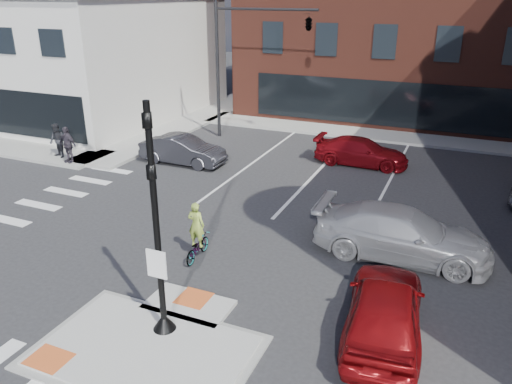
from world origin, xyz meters
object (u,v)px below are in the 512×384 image
at_px(bg_car_dark, 183,150).
at_px(cyclist, 197,240).
at_px(white_pickup, 402,234).
at_px(pedestrian_b, 67,145).
at_px(pedestrian_a, 57,141).
at_px(bg_car_red, 361,152).
at_px(red_sedan, 385,309).

bearing_deg(bg_car_dark, cyclist, -146.36).
distance_m(white_pickup, cyclist, 6.79).
height_order(bg_car_dark, pedestrian_b, pedestrian_b).
bearing_deg(white_pickup, pedestrian_a, 78.77).
bearing_deg(bg_car_red, pedestrian_a, 110.90).
distance_m(bg_car_dark, cyclist, 10.04).
bearing_deg(red_sedan, pedestrian_a, -29.63).
bearing_deg(bg_car_red, cyclist, 166.57).
xyz_separation_m(white_pickup, bg_car_red, (-3.31, 9.00, -0.15)).
xyz_separation_m(bg_car_red, cyclist, (-2.86, -11.84, -0.01)).
relative_size(red_sedan, cyclist, 2.34).
xyz_separation_m(red_sedan, bg_car_dark, (-11.99, 9.97, -0.07)).
bearing_deg(white_pickup, red_sedan, -177.63).
xyz_separation_m(white_pickup, pedestrian_b, (-17.01, 3.00, 0.24)).
distance_m(bg_car_red, pedestrian_a, 15.79).
xyz_separation_m(bg_car_dark, bg_car_red, (8.45, 3.50, -0.05)).
bearing_deg(bg_car_dark, red_sedan, -129.97).
distance_m(pedestrian_a, pedestrian_b, 1.14).
relative_size(bg_car_red, pedestrian_a, 2.61).
bearing_deg(bg_car_dark, white_pickup, -115.28).
xyz_separation_m(white_pickup, cyclist, (-6.17, -2.84, -0.16)).
height_order(white_pickup, pedestrian_a, pedestrian_a).
xyz_separation_m(red_sedan, white_pickup, (-0.23, 4.47, 0.03)).
bearing_deg(cyclist, white_pickup, -158.80).
distance_m(red_sedan, cyclist, 6.60).
relative_size(bg_car_dark, pedestrian_a, 2.46).
xyz_separation_m(red_sedan, pedestrian_b, (-17.23, 7.47, 0.28)).
relative_size(bg_car_red, cyclist, 2.35).
relative_size(red_sedan, pedestrian_b, 2.53).
height_order(red_sedan, cyclist, cyclist).
distance_m(bg_car_dark, pedestrian_a, 6.66).
bearing_deg(red_sedan, bg_car_dark, -46.09).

